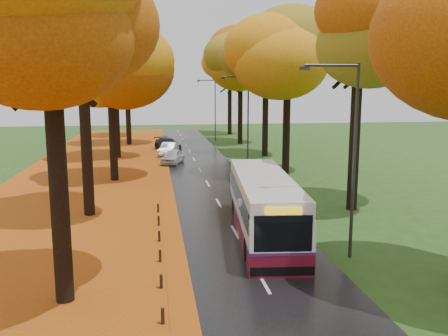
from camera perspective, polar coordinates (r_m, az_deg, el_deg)
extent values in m
cube|color=black|center=(35.92, -2.16, -1.58)|extent=(6.50, 90.00, 0.04)
cube|color=silver|center=(35.92, -2.16, -1.55)|extent=(0.12, 90.00, 0.01)
cube|color=maroon|center=(36.10, -16.52, -1.95)|extent=(12.00, 90.00, 0.02)
cube|color=#BC6813|center=(35.72, -7.03, -1.68)|extent=(0.90, 90.00, 0.01)
cylinder|color=black|center=(16.06, -19.35, -0.81)|extent=(0.60, 0.60, 8.58)
ellipsoid|color=orange|center=(16.02, -20.48, 18.38)|extent=(9.20, 9.20, 7.18)
cylinder|color=black|center=(26.89, -16.30, 4.02)|extent=(0.60, 0.60, 9.15)
ellipsoid|color=orange|center=(26.96, -16.90, 16.20)|extent=(8.00, 8.00, 6.24)
cylinder|color=black|center=(36.77, -13.25, 4.69)|extent=(0.60, 0.60, 8.00)
ellipsoid|color=orange|center=(36.69, -13.56, 12.49)|extent=(9.20, 9.20, 7.18)
cylinder|color=black|center=(48.73, -12.82, 6.23)|extent=(0.60, 0.60, 8.58)
ellipsoid|color=orange|center=(48.72, -13.07, 12.53)|extent=(8.00, 8.00, 6.24)
cylinder|color=black|center=(59.65, -11.47, 7.16)|extent=(0.60, 0.60, 9.15)
ellipsoid|color=orange|center=(59.68, -11.66, 12.65)|extent=(9.20, 9.20, 7.18)
cylinder|color=black|center=(69.68, -11.54, 7.03)|extent=(0.60, 0.60, 8.00)
ellipsoid|color=orange|center=(69.64, -11.68, 11.14)|extent=(8.00, 8.00, 6.24)
cylinder|color=black|center=(28.02, 15.48, 4.34)|extent=(0.60, 0.60, 9.22)
ellipsoid|color=#CB630F|center=(28.11, 16.03, 16.11)|extent=(8.20, 8.20, 6.40)
cylinder|color=black|center=(39.13, 7.53, 5.30)|extent=(0.60, 0.60, 8.19)
ellipsoid|color=#CB630F|center=(39.07, 7.70, 12.81)|extent=(9.20, 9.20, 7.18)
cylinder|color=black|center=(48.92, 4.99, 6.52)|extent=(0.60, 0.60, 8.70)
ellipsoid|color=#CB630F|center=(48.92, 5.09, 12.90)|extent=(8.20, 8.20, 6.40)
cylinder|color=black|center=(59.54, 1.97, 7.37)|extent=(0.60, 0.60, 9.22)
ellipsoid|color=#CB630F|center=(59.58, 2.00, 12.92)|extent=(9.20, 9.20, 7.18)
cylinder|color=black|center=(71.48, 0.69, 7.37)|extent=(0.60, 0.60, 8.19)
ellipsoid|color=#CB630F|center=(71.45, 0.70, 11.47)|extent=(8.20, 8.20, 6.40)
cube|color=black|center=(15.05, -7.39, -17.28)|extent=(0.11, 0.11, 0.52)
cube|color=black|center=(17.41, -7.56, -13.40)|extent=(0.11, 0.11, 0.52)
cube|color=black|center=(19.83, -7.69, -10.46)|extent=(0.11, 0.11, 0.52)
cube|color=black|center=(22.29, -7.79, -8.16)|extent=(0.11, 0.11, 0.52)
cube|color=black|center=(24.77, -7.87, -6.32)|extent=(0.11, 0.11, 0.52)
cube|color=black|center=(27.28, -7.94, -4.82)|extent=(0.11, 0.11, 0.52)
cylinder|color=#333538|center=(19.96, 15.38, 0.53)|extent=(0.14, 0.14, 8.00)
cylinder|color=#333538|center=(19.32, 12.85, 11.95)|extent=(2.20, 0.11, 0.11)
cube|color=#333538|center=(18.94, 9.67, 11.74)|extent=(0.35, 0.18, 0.14)
cylinder|color=#333538|center=(40.93, 2.91, 5.43)|extent=(0.14, 0.14, 8.00)
cylinder|color=#333538|center=(40.62, 1.41, 10.91)|extent=(2.20, 0.11, 0.11)
cube|color=#333538|center=(40.44, -0.16, 10.75)|extent=(0.35, 0.18, 0.14)
cylinder|color=#333538|center=(62.61, -1.07, 6.94)|extent=(0.14, 0.14, 8.00)
cylinder|color=#333538|center=(62.41, -2.10, 10.51)|extent=(2.20, 0.11, 0.11)
cube|color=#333538|center=(62.29, -3.12, 10.39)|extent=(0.35, 0.18, 0.14)
cube|color=#5A0E1F|center=(23.11, 4.72, -6.86)|extent=(3.48, 11.02, 0.89)
cube|color=silver|center=(22.83, 4.76, -4.25)|extent=(3.48, 11.02, 1.28)
cube|color=silver|center=(22.61, 4.80, -1.83)|extent=(3.41, 10.80, 0.69)
cube|color=#49195A|center=(22.98, 4.74, -5.69)|extent=(3.50, 11.04, 0.12)
cube|color=black|center=(22.74, 4.78, -3.29)|extent=(3.43, 10.16, 0.84)
cube|color=black|center=(17.65, 7.13, -7.85)|extent=(2.16, 0.27, 1.38)
cube|color=yellow|center=(17.41, 7.19, -5.16)|extent=(1.35, 0.19, 0.28)
cube|color=black|center=(18.16, 7.02, -12.19)|extent=(2.41, 0.35, 0.34)
cylinder|color=black|center=(19.49, 2.90, -9.89)|extent=(0.37, 1.01, 0.99)
cylinder|color=black|center=(19.84, 9.39, -9.66)|extent=(0.37, 1.01, 0.99)
cylinder|color=black|center=(26.10, 1.35, -4.77)|extent=(0.37, 1.01, 0.99)
cylinder|color=black|center=(26.36, 6.19, -4.68)|extent=(0.37, 1.01, 0.99)
imported|color=silver|center=(44.15, -6.19, 1.38)|extent=(2.68, 4.12, 1.31)
imported|color=#9D9FA5|center=(49.52, -6.66, 2.29)|extent=(2.32, 4.23, 1.32)
imported|color=black|center=(53.56, -6.81, 2.87)|extent=(3.32, 5.03, 1.35)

